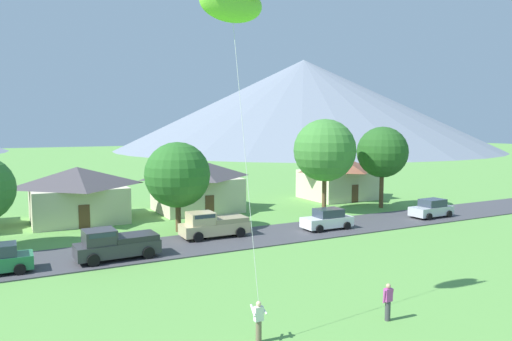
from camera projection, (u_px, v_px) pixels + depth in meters
The scene contains 14 objects.
road_strip at pixel (212, 242), 34.94m from camera, with size 160.00×6.20×0.08m, color #424247.
mountain_east_ridge at pixel (303, 105), 175.52m from camera, with size 136.66×136.66×32.70m, color slate.
house_leftmost at pixel (197, 184), 47.80m from camera, with size 8.39×7.27×5.21m.
house_left_center at pixel (78, 193), 42.79m from camera, with size 8.49×8.05×4.89m.
house_right_center at pixel (337, 176), 55.89m from camera, with size 7.81×7.17×5.15m.
tree_near_left at pixel (325, 150), 46.32m from camera, with size 6.11×6.11×9.24m.
tree_left_of_center at pixel (178, 175), 38.13m from camera, with size 5.29×5.29×7.29m.
tree_near_right at pixel (382, 152), 49.27m from camera, with size 5.29×5.29×8.49m.
parked_car_white_mid_west at pixel (327, 219), 39.11m from camera, with size 4.23×2.13×1.68m.
parked_car_silver_east_end at pixel (431, 209), 44.21m from camera, with size 4.26×2.19×1.68m.
pickup_truck_sand_west_side at pixel (213, 224), 36.24m from camera, with size 5.23×2.38×1.99m.
pickup_truck_charcoal_east_side at pixel (115, 244), 30.28m from camera, with size 5.28×2.50×1.99m.
kite_flyer_with_kite at pixel (232, 9), 19.47m from camera, with size 2.85×3.15×14.51m.
watcher_person at pixel (388, 301), 20.85m from camera, with size 0.56×0.24×1.68m.
Camera 1 is at (-13.07, -5.84, 8.56)m, focal length 33.31 mm.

